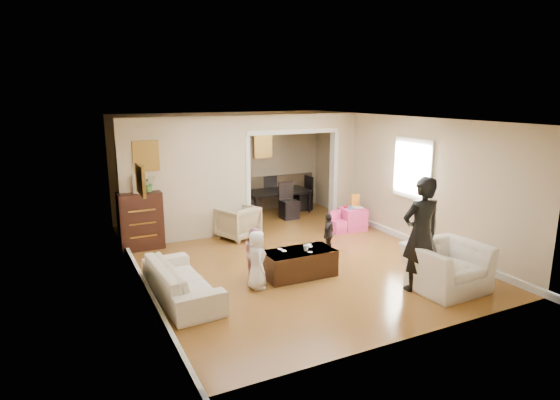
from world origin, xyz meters
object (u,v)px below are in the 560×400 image
dresser (141,221)px  coffee_table (299,263)px  adult_person (421,234)px  child_kneel_a (257,260)px  coffee_cup (306,248)px  cyan_cup (351,208)px  play_table (353,219)px  table_lamp (138,183)px  child_toddler (328,234)px  dining_table (278,202)px  child_kneel_b (254,252)px  sofa (182,280)px  armchair_back (238,222)px  armchair_front (446,267)px

dresser → coffee_table: bearing=-51.3°
adult_person → child_kneel_a: size_ratio=1.93×
coffee_cup → cyan_cup: 2.92m
play_table → cyan_cup: 0.31m
child_kneel_a → dresser: bearing=35.7°
table_lamp → child_toddler: table_lamp is taller
dresser → dining_table: bearing=20.2°
coffee_table → coffee_cup: coffee_cup is taller
table_lamp → child_kneel_b: size_ratio=0.41×
sofa → adult_person: (3.45, -1.35, 0.64)m
play_table → adult_person: adult_person is taller
play_table → cyan_cup: bearing=-153.4°
sofa → armchair_back: armchair_back is taller
dining_table → adult_person: adult_person is taller
child_toddler → armchair_back: bearing=-93.6°
sofa → cyan_cup: bearing=-70.3°
child_toddler → play_table: bearing=-179.2°
armchair_back → dining_table: bearing=-159.6°
sofa → armchair_front: 4.14m
table_lamp → adult_person: 5.39m
coffee_cup → dining_table: (1.46, 4.10, -0.21)m
adult_person → dining_table: bearing=-85.6°
dresser → cyan_cup: dresser is taller
table_lamp → dining_table: 4.09m
dining_table → child_toddler: bearing=-98.1°
sofa → child_kneel_b: (1.32, 0.28, 0.16)m
armchair_front → armchair_back: bearing=115.0°
coffee_cup → dining_table: bearing=70.4°
play_table → child_kneel_a: bearing=-148.0°
coffee_cup → adult_person: size_ratio=0.06×
play_table → child_kneel_b: bearing=-153.0°
armchair_front → child_kneel_b: size_ratio=1.30×
play_table → child_kneel_a: 3.87m
armchair_front → coffee_table: bearing=138.6°
armchair_front → table_lamp: 5.86m
dining_table → child_kneel_b: bearing=-120.4°
armchair_front → dresser: 5.78m
coffee_table → child_kneel_b: bearing=156.8°
child_kneel_a → child_kneel_b: size_ratio=1.08×
dresser → cyan_cup: (4.48, -0.84, -0.04)m
table_lamp → coffee_cup: (2.25, -2.73, -0.83)m
table_lamp → adult_person: (3.57, -4.01, -0.41)m
armchair_back → adult_person: (1.59, -3.79, 0.57)m
table_lamp → armchair_back: bearing=-6.4°
armchair_back → armchair_front: 4.45m
coffee_cup → cyan_cup: (2.23, 1.89, 0.04)m
armchair_back → child_kneel_b: child_kneel_b is taller
sofa → dresser: bearing=-0.3°
armchair_back → child_toddler: bearing=103.3°
dining_table → child_kneel_a: child_kneel_a is taller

